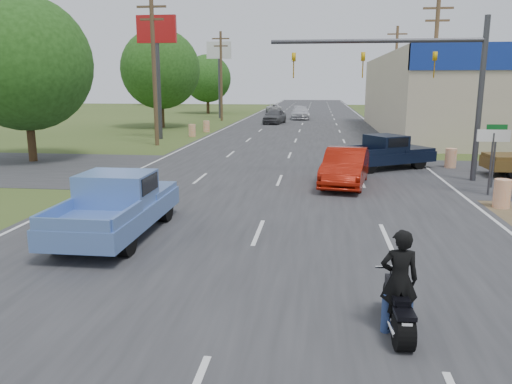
# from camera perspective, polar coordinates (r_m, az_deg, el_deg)

# --- Properties ---
(main_road) EXTENTS (15.00, 180.00, 0.02)m
(main_road) POSITION_cam_1_polar(r_m,az_deg,el_deg) (45.91, 5.00, 6.97)
(main_road) COLOR #2D2D30
(main_road) RESTS_ON ground
(cross_road) EXTENTS (120.00, 10.00, 0.02)m
(cross_road) POSITION_cam_1_polar(r_m,az_deg,el_deg) (24.11, 3.06, 2.22)
(cross_road) COLOR #2D2D30
(cross_road) RESTS_ON ground
(utility_pole_2) EXTENTS (2.00, 0.28, 10.00)m
(utility_pole_2) POSITION_cam_1_polar(r_m,az_deg,el_deg) (37.54, 19.67, 13.27)
(utility_pole_2) COLOR #4C3823
(utility_pole_2) RESTS_ON ground
(utility_pole_3) EXTENTS (2.00, 0.28, 10.00)m
(utility_pole_3) POSITION_cam_1_polar(r_m,az_deg,el_deg) (55.27, 15.62, 12.97)
(utility_pole_3) COLOR #4C3823
(utility_pole_3) RESTS_ON ground
(utility_pole_5) EXTENTS (2.00, 0.28, 10.00)m
(utility_pole_5) POSITION_cam_1_polar(r_m,az_deg,el_deg) (35.49, -11.59, 13.81)
(utility_pole_5) COLOR #4C3823
(utility_pole_5) RESTS_ON ground
(utility_pole_6) EXTENTS (2.00, 0.28, 10.00)m
(utility_pole_6) POSITION_cam_1_polar(r_m,az_deg,el_deg) (58.76, -4.00, 13.31)
(utility_pole_6) COLOR #4C3823
(utility_pole_6) RESTS_ON ground
(tree_0) EXTENTS (7.14, 7.14, 8.84)m
(tree_0) POSITION_cam_1_polar(r_m,az_deg,el_deg) (30.08, -24.97, 13.17)
(tree_0) COLOR #422D19
(tree_0) RESTS_ON ground
(tree_1) EXTENTS (7.56, 7.56, 9.36)m
(tree_1) POSITION_cam_1_polar(r_m,az_deg,el_deg) (50.05, -10.88, 13.61)
(tree_1) COLOR #422D19
(tree_1) RESTS_ON ground
(tree_2) EXTENTS (6.72, 6.72, 8.32)m
(tree_2) POSITION_cam_1_polar(r_m,az_deg,el_deg) (73.42, -5.57, 12.79)
(tree_2) COLOR #422D19
(tree_2) RESTS_ON ground
(tree_5) EXTENTS (7.98, 7.98, 9.88)m
(tree_5) POSITION_cam_1_polar(r_m,az_deg,el_deg) (104.63, 23.31, 12.21)
(tree_5) COLOR #422D19
(tree_5) RESTS_ON ground
(tree_6) EXTENTS (8.82, 8.82, 10.92)m
(tree_6) POSITION_cam_1_polar(r_m,az_deg,el_deg) (105.56, -10.71, 13.30)
(tree_6) COLOR #422D19
(tree_6) RESTS_ON ground
(barrel_0) EXTENTS (0.56, 0.56, 1.00)m
(barrel_0) POSITION_cam_1_polar(r_m,az_deg,el_deg) (19.17, 26.31, -0.17)
(barrel_0) COLOR orange
(barrel_0) RESTS_ON ground
(barrel_1) EXTENTS (0.56, 0.56, 1.00)m
(barrel_1) POSITION_cam_1_polar(r_m,az_deg,el_deg) (27.31, 21.37, 3.62)
(barrel_1) COLOR orange
(barrel_1) RESTS_ON ground
(barrel_2) EXTENTS (0.56, 0.56, 1.00)m
(barrel_2) POSITION_cam_1_polar(r_m,az_deg,el_deg) (41.13, -7.32, 6.99)
(barrel_2) COLOR orange
(barrel_2) RESTS_ON ground
(barrel_3) EXTENTS (0.56, 0.56, 1.00)m
(barrel_3) POSITION_cam_1_polar(r_m,az_deg,el_deg) (44.93, -5.68, 7.47)
(barrel_3) COLOR orange
(barrel_3) RESTS_ON ground
(pole_sign_left_near) EXTENTS (3.00, 0.35, 9.20)m
(pole_sign_left_near) POSITION_cam_1_polar(r_m,az_deg,el_deg) (39.70, -11.24, 16.32)
(pole_sign_left_near) COLOR #3F3F44
(pole_sign_left_near) RESTS_ON ground
(pole_sign_left_far) EXTENTS (3.00, 0.35, 9.20)m
(pole_sign_left_far) POSITION_cam_1_polar(r_m,az_deg,el_deg) (62.94, -4.24, 14.93)
(pole_sign_left_far) COLOR #3F3F44
(pole_sign_left_far) RESTS_ON ground
(lane_sign) EXTENTS (1.20, 0.08, 2.52)m
(lane_sign) POSITION_cam_1_polar(r_m,az_deg,el_deg) (20.89, 25.42, 4.75)
(lane_sign) COLOR #3F3F44
(lane_sign) RESTS_ON ground
(street_name_sign) EXTENTS (0.80, 0.08, 2.61)m
(street_name_sign) POSITION_cam_1_polar(r_m,az_deg,el_deg) (22.52, 25.63, 4.44)
(street_name_sign) COLOR #3F3F44
(street_name_sign) RESTS_ON ground
(signal_mast) EXTENTS (9.12, 0.40, 7.00)m
(signal_mast) POSITION_cam_1_polar(r_m,az_deg,el_deg) (23.08, 17.99, 13.16)
(signal_mast) COLOR #3F3F44
(signal_mast) RESTS_ON ground
(red_convertible) EXTENTS (2.38, 4.93, 1.56)m
(red_convertible) POSITION_cam_1_polar(r_m,az_deg,el_deg) (21.25, 10.17, 2.79)
(red_convertible) COLOR #901306
(red_convertible) RESTS_ON ground
(motorcycle) EXTENTS (0.59, 1.93, 0.98)m
(motorcycle) POSITION_cam_1_polar(r_m,az_deg,el_deg) (9.03, 15.89, -12.93)
(motorcycle) COLOR black
(motorcycle) RESTS_ON ground
(rider) EXTENTS (0.66, 0.45, 1.76)m
(rider) POSITION_cam_1_polar(r_m,az_deg,el_deg) (8.88, 16.01, -10.22)
(rider) COLOR black
(rider) RESTS_ON ground
(blue_pickup) EXTENTS (2.08, 5.40, 1.79)m
(blue_pickup) POSITION_cam_1_polar(r_m,az_deg,el_deg) (14.57, -15.47, -1.28)
(blue_pickup) COLOR black
(blue_pickup) RESTS_ON ground
(navy_pickup) EXTENTS (5.40, 4.41, 1.70)m
(navy_pickup) POSITION_cam_1_polar(r_m,az_deg,el_deg) (25.95, 14.61, 4.46)
(navy_pickup) COLOR black
(navy_pickup) RESTS_ON ground
(distant_car_grey) EXTENTS (2.54, 4.82, 1.56)m
(distant_car_grey) POSITION_cam_1_polar(r_m,az_deg,el_deg) (54.24, 2.15, 8.63)
(distant_car_grey) COLOR #4E4E52
(distant_car_grey) RESTS_ON ground
(distant_car_silver) EXTENTS (2.38, 5.48, 1.57)m
(distant_car_silver) POSITION_cam_1_polar(r_m,az_deg,el_deg) (61.34, 5.08, 9.01)
(distant_car_silver) COLOR silver
(distant_car_silver) RESTS_ON ground
(distant_car_white) EXTENTS (2.83, 4.91, 1.29)m
(distant_car_white) POSITION_cam_1_polar(r_m,az_deg,el_deg) (75.42, 2.03, 9.54)
(distant_car_white) COLOR #BCBCBC
(distant_car_white) RESTS_ON ground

